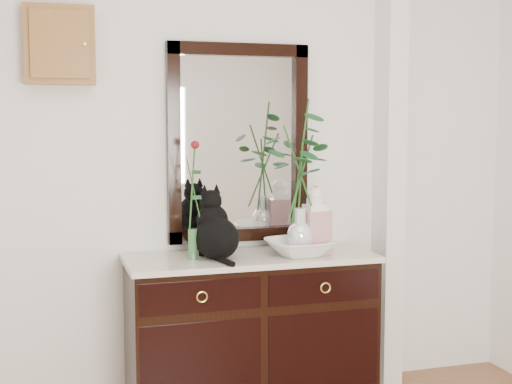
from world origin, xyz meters
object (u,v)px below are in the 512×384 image
object	(u,v)px
sideboard	(251,324)
cat	(216,224)
ginger_jar	(315,219)
lotus_bowl	(300,247)

from	to	relation	value
sideboard	cat	xyz separation A→B (m)	(-0.20, -0.04, 0.56)
sideboard	ginger_jar	world-z (taller)	ginger_jar
lotus_bowl	ginger_jar	world-z (taller)	ginger_jar
lotus_bowl	ginger_jar	size ratio (longest dim) A/B	0.95
cat	lotus_bowl	size ratio (longest dim) A/B	1.03
ginger_jar	lotus_bowl	bearing A→B (deg)	-161.67
sideboard	lotus_bowl	distance (m)	0.50
lotus_bowl	cat	bearing A→B (deg)	174.39
cat	ginger_jar	xyz separation A→B (m)	(0.55, -0.01, 0.00)
sideboard	ginger_jar	distance (m)	0.66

